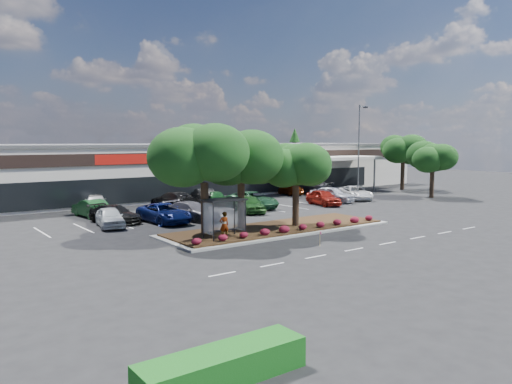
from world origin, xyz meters
TOP-DOWN VIEW (x-y plane):
  - ground at (0.00, 0.00)m, footprint 160.00×160.00m
  - retail_store at (0.06, 33.91)m, footprint 80.40×25.20m
  - landscape_island at (-2.00, 4.00)m, footprint 18.00×6.00m
  - lane_markings at (-0.14, 10.42)m, footprint 33.12×20.06m
  - shrub_row at (-2.00, 1.90)m, footprint 17.00×0.80m
  - bus_shelter at (-7.50, 2.95)m, footprint 2.75×1.55m
  - island_tree_west at (-8.00, 4.50)m, footprint 7.20×7.20m
  - island_tree_mid at (-4.50, 5.20)m, footprint 6.60×6.60m
  - island_tree_east at (-0.50, 3.70)m, footprint 5.80×5.80m
  - hedge_south_west at (-18.00, -13.50)m, footprint 5.00×1.30m
  - tree_east_near at (26.00, 10.00)m, footprint 5.60×5.60m
  - tree_east_far at (31.00, 18.00)m, footprint 6.40×6.40m
  - conifer_north_east at (34.00, 44.00)m, footprint 3.96×3.96m
  - person_waiting at (-7.66, 2.59)m, footprint 0.71×0.52m
  - light_pole at (16.49, 12.78)m, footprint 1.43×0.64m
  - survey_stake at (-3.42, -2.06)m, footprint 0.07×0.14m
  - car_0 at (-10.66, 14.33)m, footprint 3.57×5.43m
  - car_1 at (-11.67, 12.74)m, footprint 2.64×4.76m
  - car_2 at (-7.36, 12.12)m, footprint 2.97×5.85m
  - car_3 at (-4.90, 11.90)m, footprint 3.72×5.75m
  - car_4 at (1.57, 12.69)m, footprint 3.14×5.12m
  - car_5 at (3.54, 14.92)m, footprint 3.36×6.21m
  - car_6 at (10.91, 12.51)m, footprint 2.74×4.96m
  - car_7 at (13.39, 13.74)m, footprint 3.31×5.34m
  - car_8 at (17.24, 13.99)m, footprint 4.43×6.07m
  - car_9 at (-11.20, 18.69)m, footprint 2.15×4.91m
  - car_10 at (-9.64, 22.11)m, footprint 3.48×5.29m
  - car_11 at (-2.83, 19.40)m, footprint 3.07×6.09m
  - car_12 at (1.62, 21.26)m, footprint 3.01×5.15m
  - car_13 at (2.14, 19.90)m, footprint 2.91×4.72m
  - car_15 at (14.54, 22.12)m, footprint 2.41×4.44m
  - car_17 at (17.57, 21.07)m, footprint 3.30×6.05m

SIDE VIEW (x-z plane):
  - ground at x=0.00m, z-range 0.00..0.00m
  - lane_markings at x=-0.14m, z-range 0.00..0.01m
  - landscape_island at x=-2.00m, z-range -0.01..0.25m
  - hedge_south_west at x=-18.00m, z-range 0.00..0.90m
  - shrub_row at x=-2.00m, z-range 0.26..0.76m
  - survey_stake at x=-3.42m, z-range 0.14..1.09m
  - car_15 at x=14.54m, z-range 0.00..1.44m
  - car_0 at x=-10.66m, z-range 0.00..1.46m
  - car_13 at x=2.14m, z-range 0.00..1.50m
  - car_8 at x=17.24m, z-range 0.00..1.53m
  - car_1 at x=-11.67m, z-range 0.00..1.53m
  - car_3 at x=-4.90m, z-range 0.00..1.55m
  - car_9 at x=-11.20m, z-range 0.00..1.57m
  - car_2 at x=-7.36m, z-range 0.00..1.59m
  - car_6 at x=10.91m, z-range 0.00..1.60m
  - car_12 at x=1.62m, z-range 0.00..1.60m
  - car_4 at x=1.57m, z-range 0.00..1.63m
  - car_5 at x=3.54m, z-range 0.00..1.65m
  - car_17 at x=17.57m, z-range 0.00..1.66m
  - car_10 at x=-9.64m, z-range 0.00..1.67m
  - car_11 at x=-2.83m, z-range 0.00..1.70m
  - car_7 at x=13.39m, z-range 0.00..1.70m
  - person_waiting at x=-7.66m, z-range 0.26..2.05m
  - bus_shelter at x=-7.50m, z-range 1.01..3.60m
  - retail_store at x=0.06m, z-range 0.03..6.28m
  - tree_east_near at x=26.00m, z-range 0.00..6.51m
  - island_tree_east at x=-0.50m, z-range 0.26..6.76m
  - tree_east_far at x=31.00m, z-range 0.00..7.62m
  - island_tree_mid at x=-4.50m, z-range 0.26..7.58m
  - island_tree_west at x=-8.00m, z-range 0.26..8.15m
  - conifer_north_east at x=34.00m, z-range 0.00..9.00m
  - light_pole at x=16.49m, z-range -0.58..9.96m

